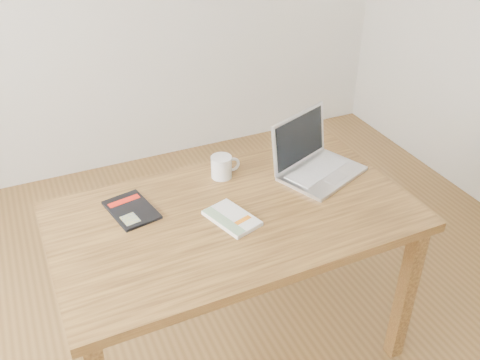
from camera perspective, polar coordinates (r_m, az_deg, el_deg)
name	(u,v)px	position (r m, az deg, el deg)	size (l,w,h in m)	color
room	(196,92)	(1.51, -4.68, 9.36)	(4.04, 4.04, 2.70)	brown
desk	(235,231)	(2.09, -0.58, -5.50)	(1.38, 0.80, 0.75)	brown
white_guidebook	(232,218)	(1.99, -0.88, -4.10)	(0.18, 0.23, 0.02)	silver
black_guidebook	(131,210)	(2.08, -11.52, -3.14)	(0.19, 0.25, 0.01)	black
laptop	(314,161)	(2.28, 7.89, 2.04)	(0.41, 0.38, 0.24)	silver
coffee_mug	(222,166)	(2.22, -1.92, 1.47)	(0.13, 0.09, 0.09)	white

